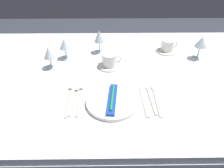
{
  "coord_description": "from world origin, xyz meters",
  "views": [
    {
      "loc": [
        -0.03,
        -0.96,
        1.39
      ],
      "look_at": [
        -0.02,
        -0.14,
        0.76
      ],
      "focal_mm": 32.72,
      "sensor_mm": 36.0,
      "label": 1
    }
  ],
  "objects_px": {
    "spoon_soup": "(150,96)",
    "wine_glass_right": "(49,54)",
    "dinner_knife": "(144,101)",
    "wine_glass_far": "(201,43)",
    "fork_salad": "(69,99)",
    "spoon_dessert": "(156,96)",
    "dinner_plate": "(112,101)",
    "wine_glass_left": "(65,45)",
    "toothbrush_package": "(112,99)",
    "wine_glass_centre": "(99,37)",
    "coffee_cup_right": "(110,59)",
    "coffee_cup_left": "(168,45)",
    "fork_outer": "(80,98)",
    "fork_inner": "(74,99)"
  },
  "relations": [
    {
      "from": "wine_glass_left",
      "to": "wine_glass_far",
      "type": "bearing_deg",
      "value": -0.69
    },
    {
      "from": "dinner_plate",
      "to": "wine_glass_left",
      "type": "xyz_separation_m",
      "value": [
        -0.28,
        0.42,
        0.08
      ]
    },
    {
      "from": "coffee_cup_left",
      "to": "wine_glass_left",
      "type": "relative_size",
      "value": 0.8
    },
    {
      "from": "toothbrush_package",
      "to": "coffee_cup_right",
      "type": "distance_m",
      "value": 0.32
    },
    {
      "from": "dinner_knife",
      "to": "wine_glass_left",
      "type": "bearing_deg",
      "value": 136.12
    },
    {
      "from": "dinner_plate",
      "to": "fork_outer",
      "type": "relative_size",
      "value": 1.09
    },
    {
      "from": "fork_salad",
      "to": "wine_glass_left",
      "type": "xyz_separation_m",
      "value": [
        -0.07,
        0.39,
        0.09
      ]
    },
    {
      "from": "fork_inner",
      "to": "spoon_soup",
      "type": "relative_size",
      "value": 1.0
    },
    {
      "from": "toothbrush_package",
      "to": "spoon_soup",
      "type": "height_order",
      "value": "toothbrush_package"
    },
    {
      "from": "dinner_knife",
      "to": "spoon_soup",
      "type": "height_order",
      "value": "spoon_soup"
    },
    {
      "from": "spoon_soup",
      "to": "wine_glass_right",
      "type": "bearing_deg",
      "value": 153.46
    },
    {
      "from": "coffee_cup_left",
      "to": "wine_glass_far",
      "type": "xyz_separation_m",
      "value": [
        0.17,
        -0.09,
        0.06
      ]
    },
    {
      "from": "dinner_plate",
      "to": "wine_glass_right",
      "type": "bearing_deg",
      "value": 138.37
    },
    {
      "from": "spoon_dessert",
      "to": "wine_glass_right",
      "type": "height_order",
      "value": "wine_glass_right"
    },
    {
      "from": "dinner_knife",
      "to": "wine_glass_right",
      "type": "bearing_deg",
      "value": 148.53
    },
    {
      "from": "coffee_cup_left",
      "to": "wine_glass_far",
      "type": "relative_size",
      "value": 0.73
    },
    {
      "from": "fork_salad",
      "to": "wine_glass_right",
      "type": "height_order",
      "value": "wine_glass_right"
    },
    {
      "from": "fork_outer",
      "to": "wine_glass_centre",
      "type": "distance_m",
      "value": 0.48
    },
    {
      "from": "toothbrush_package",
      "to": "dinner_knife",
      "type": "xyz_separation_m",
      "value": [
        0.15,
        0.01,
        -0.02
      ]
    },
    {
      "from": "toothbrush_package",
      "to": "coffee_cup_right",
      "type": "relative_size",
      "value": 1.89
    },
    {
      "from": "dinner_plate",
      "to": "wine_glass_right",
      "type": "relative_size",
      "value": 1.85
    },
    {
      "from": "dinner_knife",
      "to": "wine_glass_centre",
      "type": "height_order",
      "value": "wine_glass_centre"
    },
    {
      "from": "wine_glass_far",
      "to": "fork_salad",
      "type": "bearing_deg",
      "value": -153.02
    },
    {
      "from": "spoon_dessert",
      "to": "coffee_cup_left",
      "type": "distance_m",
      "value": 0.49
    },
    {
      "from": "wine_glass_centre",
      "to": "coffee_cup_right",
      "type": "bearing_deg",
      "value": -69.82
    },
    {
      "from": "dinner_knife",
      "to": "wine_glass_far",
      "type": "height_order",
      "value": "wine_glass_far"
    },
    {
      "from": "wine_glass_left",
      "to": "wine_glass_right",
      "type": "height_order",
      "value": "same"
    },
    {
      "from": "fork_outer",
      "to": "coffee_cup_left",
      "type": "bearing_deg",
      "value": 41.9
    },
    {
      "from": "dinner_knife",
      "to": "coffee_cup_right",
      "type": "xyz_separation_m",
      "value": [
        -0.16,
        0.31,
        0.04
      ]
    },
    {
      "from": "fork_outer",
      "to": "dinner_plate",
      "type": "bearing_deg",
      "value": -11.65
    },
    {
      "from": "fork_outer",
      "to": "fork_inner",
      "type": "bearing_deg",
      "value": -169.9
    },
    {
      "from": "fork_inner",
      "to": "coffee_cup_left",
      "type": "xyz_separation_m",
      "value": [
        0.55,
        0.48,
        0.04
      ]
    },
    {
      "from": "wine_glass_left",
      "to": "wine_glass_right",
      "type": "bearing_deg",
      "value": -122.08
    },
    {
      "from": "spoon_dessert",
      "to": "wine_glass_centre",
      "type": "distance_m",
      "value": 0.55
    },
    {
      "from": "toothbrush_package",
      "to": "fork_salad",
      "type": "distance_m",
      "value": 0.21
    },
    {
      "from": "spoon_soup",
      "to": "wine_glass_right",
      "type": "distance_m",
      "value": 0.6
    },
    {
      "from": "toothbrush_package",
      "to": "wine_glass_left",
      "type": "relative_size",
      "value": 1.61
    },
    {
      "from": "toothbrush_package",
      "to": "wine_glass_left",
      "type": "xyz_separation_m",
      "value": [
        -0.28,
        0.42,
        0.06
      ]
    },
    {
      "from": "fork_outer",
      "to": "fork_salad",
      "type": "relative_size",
      "value": 0.97
    },
    {
      "from": "coffee_cup_left",
      "to": "dinner_knife",
      "type": "bearing_deg",
      "value": -113.82
    },
    {
      "from": "fork_salad",
      "to": "wine_glass_far",
      "type": "height_order",
      "value": "wine_glass_far"
    },
    {
      "from": "toothbrush_package",
      "to": "dinner_knife",
      "type": "bearing_deg",
      "value": 2.21
    },
    {
      "from": "fork_salad",
      "to": "wine_glass_centre",
      "type": "relative_size",
      "value": 1.54
    },
    {
      "from": "toothbrush_package",
      "to": "wine_glass_centre",
      "type": "height_order",
      "value": "wine_glass_centre"
    },
    {
      "from": "fork_outer",
      "to": "coffee_cup_right",
      "type": "xyz_separation_m",
      "value": [
        0.15,
        0.29,
        0.04
      ]
    },
    {
      "from": "toothbrush_package",
      "to": "wine_glass_centre",
      "type": "xyz_separation_m",
      "value": [
        -0.08,
        0.5,
        0.08
      ]
    },
    {
      "from": "dinner_plate",
      "to": "spoon_soup",
      "type": "relative_size",
      "value": 1.16
    },
    {
      "from": "dinner_plate",
      "to": "coffee_cup_left",
      "type": "distance_m",
      "value": 0.62
    },
    {
      "from": "spoon_soup",
      "to": "wine_glass_far",
      "type": "distance_m",
      "value": 0.52
    },
    {
      "from": "toothbrush_package",
      "to": "fork_inner",
      "type": "height_order",
      "value": "toothbrush_package"
    }
  ]
}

